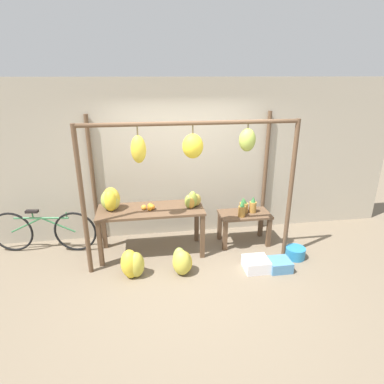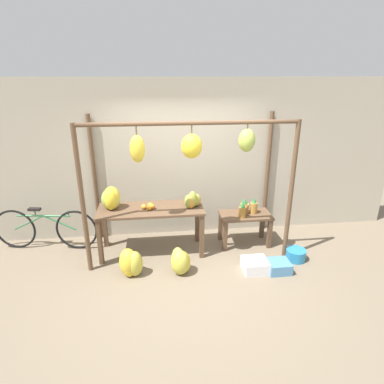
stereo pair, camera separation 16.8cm
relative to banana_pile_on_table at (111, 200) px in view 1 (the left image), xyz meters
The scene contains 15 objects.
ground_plane 1.80m from the banana_pile_on_table, 36.47° to the right, with size 20.00×20.00×0.00m, color #756651.
shop_wall_back 1.46m from the banana_pile_on_table, 28.80° to the left, with size 8.00×0.08×2.80m.
stall_awning 1.44m from the banana_pile_on_table, 12.69° to the right, with size 3.17×1.23×2.24m.
display_table_main 0.68m from the banana_pile_on_table, ahead, with size 1.70×0.66×0.80m.
display_table_side 2.29m from the banana_pile_on_table, ahead, with size 0.88×0.49×0.57m.
banana_pile_on_table is the anchor object (origin of this frame).
orange_pile 0.62m from the banana_pile_on_table, ahead, with size 0.22×0.17×0.09m.
pineapple_cluster 2.25m from the banana_pile_on_table, ahead, with size 0.36×0.29×0.30m.
banana_pile_ground_left 1.09m from the banana_pile_on_table, 67.77° to the right, with size 0.41×0.35×0.43m.
banana_pile_ground_right 1.49m from the banana_pile_on_table, 35.35° to the right, with size 0.40×0.40×0.41m.
fruit_crate_white 2.48m from the banana_pile_on_table, 20.61° to the right, with size 0.37×0.35×0.18m.
blue_bucket 3.11m from the banana_pile_on_table, 11.48° to the right, with size 0.32×0.32×0.18m.
parked_bicycle 1.34m from the banana_pile_on_table, 166.78° to the left, with size 1.76×0.29×0.75m.
papaya_pile 1.30m from the banana_pile_on_table, ahead, with size 0.32×0.27×0.28m.
fruit_crate_purple 2.81m from the banana_pile_on_table, 19.07° to the right, with size 0.33×0.31×0.17m.
Camera 1 is at (-0.67, -3.96, 2.83)m, focal length 30.00 mm.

